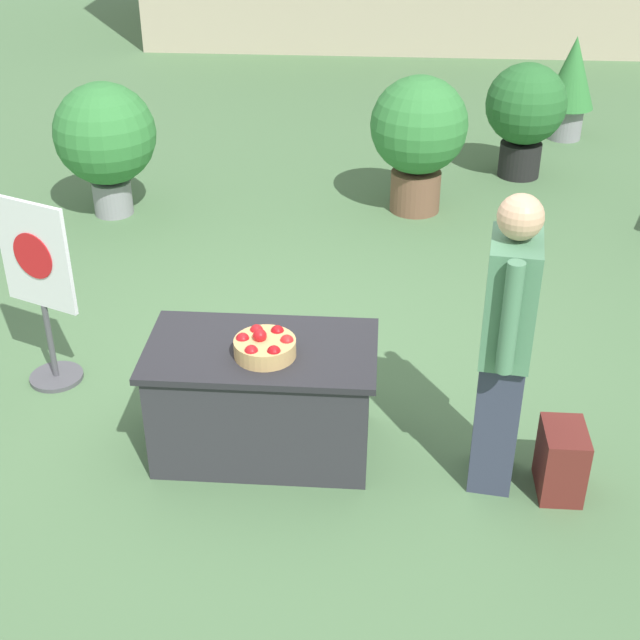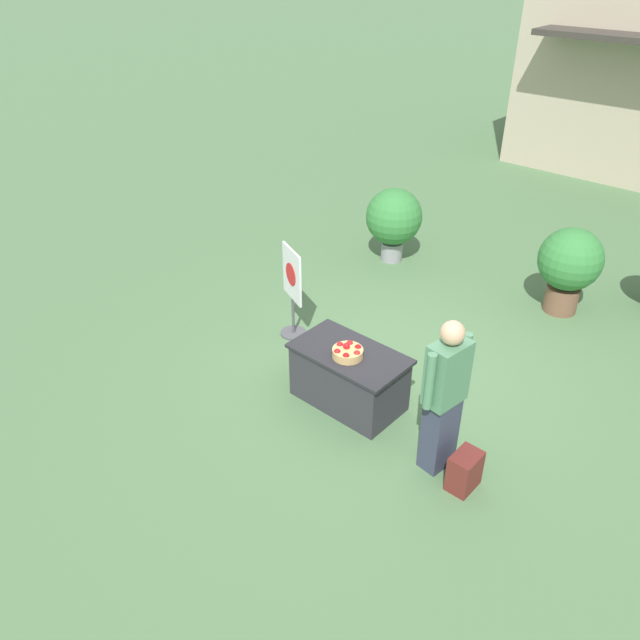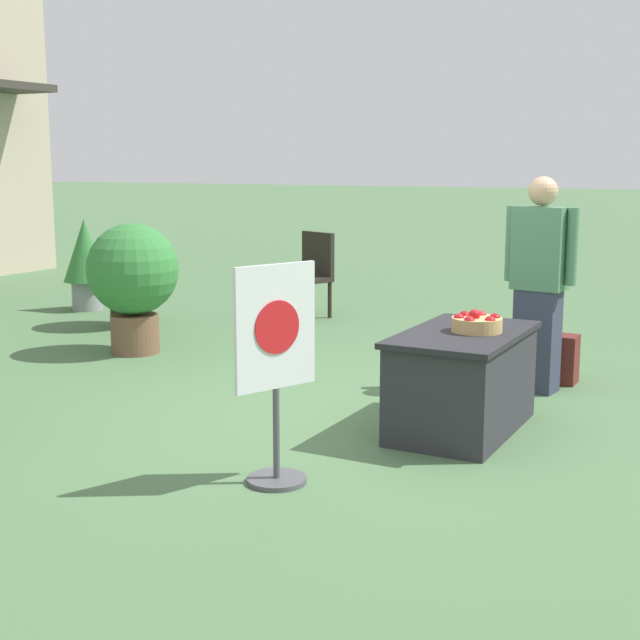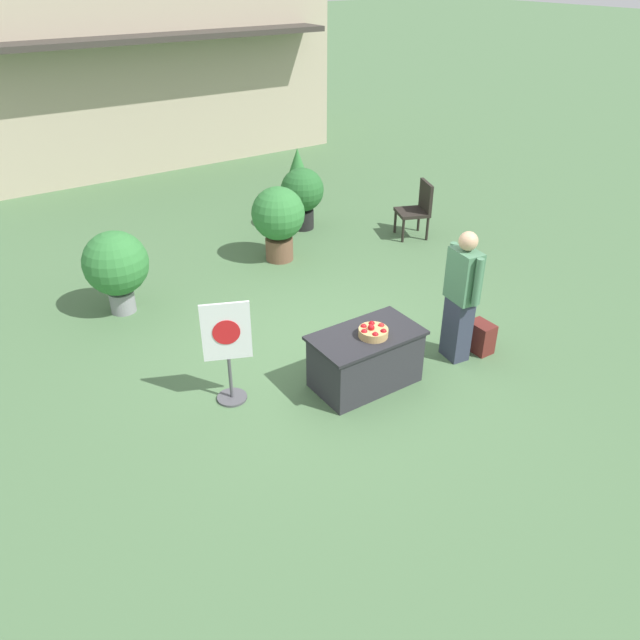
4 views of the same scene
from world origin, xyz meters
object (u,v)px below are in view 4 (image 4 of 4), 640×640
at_px(backpack, 481,337).
at_px(potted_plant_far_right, 298,172).
at_px(patio_chair, 418,207).
at_px(potted_plant_near_left, 116,265).
at_px(display_table, 365,359).
at_px(potted_plant_far_left, 302,193).
at_px(apple_basket, 373,332).
at_px(poster_board, 228,349).
at_px(person_visitor, 461,296).
at_px(potted_plant_near_right, 278,217).

distance_m(backpack, potted_plant_far_right, 6.37).
relative_size(backpack, patio_chair, 0.41).
bearing_deg(potted_plant_near_left, display_table, -61.24).
distance_m(display_table, potted_plant_near_left, 3.96).
distance_m(potted_plant_near_left, potted_plant_far_left, 4.19).
bearing_deg(apple_basket, potted_plant_far_right, 65.73).
xyz_separation_m(poster_board, potted_plant_near_left, (-0.38, 2.82, 0.05)).
distance_m(potted_plant_near_left, potted_plant_far_right, 5.31).
xyz_separation_m(person_visitor, potted_plant_near_right, (-0.37, 3.92, -0.14)).
xyz_separation_m(backpack, potted_plant_far_left, (0.37, 5.01, 0.50)).
bearing_deg(potted_plant_far_right, poster_board, -128.66).
bearing_deg(potted_plant_far_left, display_table, -113.84).
height_order(display_table, potted_plant_near_right, potted_plant_near_right).
bearing_deg(display_table, potted_plant_near_right, 75.27).
relative_size(potted_plant_far_right, potted_plant_far_left, 1.00).
bearing_deg(apple_basket, backpack, -6.40).
xyz_separation_m(display_table, potted_plant_far_left, (2.09, 4.74, 0.34)).
bearing_deg(patio_chair, display_table, 63.12).
height_order(patio_chair, potted_plant_near_right, potted_plant_near_right).
relative_size(patio_chair, potted_plant_near_left, 0.82).
distance_m(display_table, patio_chair, 4.88).
height_order(potted_plant_near_left, potted_plant_near_right, potted_plant_near_right).
bearing_deg(poster_board, potted_plant_far_left, 161.71).
relative_size(patio_chair, potted_plant_far_right, 0.88).
bearing_deg(potted_plant_far_left, person_visitor, -98.61).
xyz_separation_m(person_visitor, backpack, (0.38, -0.09, -0.70)).
bearing_deg(person_visitor, potted_plant_far_right, -95.32).
bearing_deg(person_visitor, potted_plant_near_left, -40.58).
height_order(poster_board, potted_plant_far_right, poster_board).
bearing_deg(potted_plant_far_left, poster_board, -131.32).
distance_m(apple_basket, backpack, 1.80).
xyz_separation_m(display_table, person_visitor, (1.35, -0.18, 0.55)).
relative_size(apple_basket, person_visitor, 0.20).
bearing_deg(potted_plant_far_right, apple_basket, -114.27).
bearing_deg(potted_plant_near_left, patio_chair, -2.43).
xyz_separation_m(potted_plant_near_right, potted_plant_far_left, (1.11, 1.00, -0.07)).
bearing_deg(potted_plant_far_right, potted_plant_far_left, -118.37).
distance_m(backpack, potted_plant_far_left, 5.05).
relative_size(person_visitor, poster_board, 1.35).
bearing_deg(poster_board, potted_plant_far_right, 164.38).
height_order(person_visitor, potted_plant_near_right, person_visitor).
xyz_separation_m(display_table, potted_plant_near_left, (-1.89, 3.45, 0.40)).
height_order(person_visitor, potted_plant_far_left, person_visitor).
height_order(apple_basket, potted_plant_near_right, potted_plant_near_right).
xyz_separation_m(display_table, patio_chair, (3.67, 3.21, 0.22)).
bearing_deg(potted_plant_far_left, potted_plant_near_left, -162.09).
bearing_deg(potted_plant_near_left, person_visitor, -48.23).
bearing_deg(potted_plant_far_right, patio_chair, -72.16).
relative_size(person_visitor, patio_chair, 1.71).
relative_size(apple_basket, potted_plant_near_right, 0.27).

